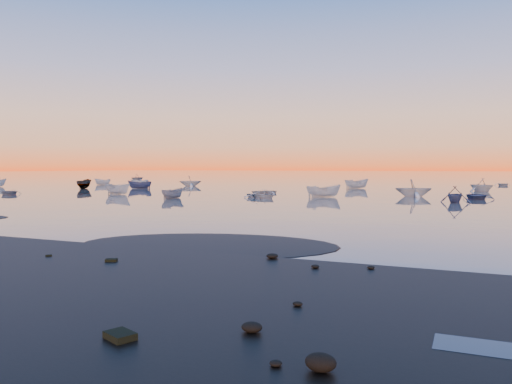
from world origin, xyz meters
The scene contains 5 objects.
ground centered at (0.00, 100.00, 0.00)m, with size 600.00×600.00×0.00m, color slate.
mud_lobes centered at (0.00, -1.00, 0.01)m, with size 140.00×6.00×0.07m, color black, non-canonical shape.
moored_fleet centered at (0.00, 53.00, 0.00)m, with size 124.00×58.00×1.20m, color white, non-canonical shape.
boat_near_left centered at (-3.41, 30.94, 0.00)m, with size 4.05×1.69×1.01m, color white.
boat_near_center centered at (2.62, 35.00, 0.00)m, with size 4.11×1.74×1.42m, color white.
Camera 1 is at (18.13, -20.60, 3.51)m, focal length 35.00 mm.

